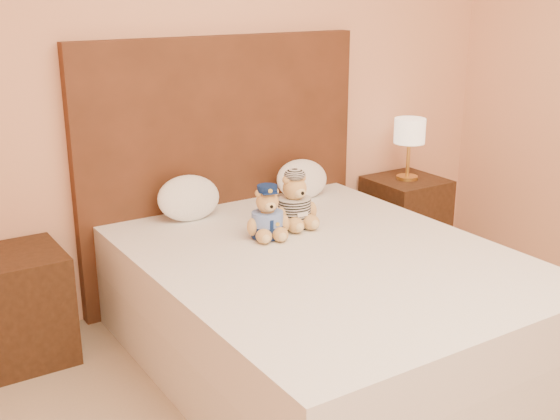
% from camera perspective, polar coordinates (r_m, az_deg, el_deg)
% --- Properties ---
extents(bed, '(1.60, 2.00, 0.55)m').
position_cam_1_polar(bed, '(3.44, 3.60, -7.86)').
color(bed, white).
rests_on(bed, ground).
extents(headboard, '(1.75, 0.08, 1.50)m').
position_cam_1_polar(headboard, '(4.09, -4.66, 3.41)').
color(headboard, '#532B19').
rests_on(headboard, ground).
extents(nightstand_left, '(0.45, 0.45, 0.55)m').
position_cam_1_polar(nightstand_left, '(3.66, -20.48, -7.39)').
color(nightstand_left, '#3B2212').
rests_on(nightstand_left, ground).
extents(nightstand_right, '(0.45, 0.45, 0.55)m').
position_cam_1_polar(nightstand_right, '(4.76, 10.10, -0.68)').
color(nightstand_right, '#3B2212').
rests_on(nightstand_right, ground).
extents(lamp, '(0.20, 0.20, 0.40)m').
position_cam_1_polar(lamp, '(4.61, 10.48, 6.09)').
color(lamp, gold).
rests_on(lamp, nightstand_right).
extents(teddy_police, '(0.28, 0.27, 0.27)m').
position_cam_1_polar(teddy_police, '(3.50, -1.03, -0.16)').
color(teddy_police, '#BA8A48').
rests_on(teddy_police, bed).
extents(teddy_prisoner, '(0.27, 0.26, 0.29)m').
position_cam_1_polar(teddy_prisoner, '(3.65, 1.19, 0.79)').
color(teddy_prisoner, '#BA8A48').
rests_on(teddy_prisoner, bed).
extents(pillow_left, '(0.36, 0.23, 0.26)m').
position_cam_1_polar(pillow_left, '(3.82, -7.43, 1.15)').
color(pillow_left, white).
rests_on(pillow_left, bed).
extents(pillow_right, '(0.35, 0.22, 0.24)m').
position_cam_1_polar(pillow_right, '(4.17, 1.80, 2.67)').
color(pillow_right, white).
rests_on(pillow_right, bed).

